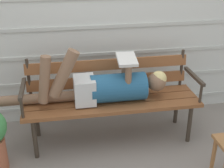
# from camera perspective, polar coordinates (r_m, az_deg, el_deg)

# --- Properties ---
(ground_plane) EXTENTS (12.00, 12.00, 0.00)m
(ground_plane) POSITION_cam_1_polar(r_m,az_deg,el_deg) (3.19, 0.41, -11.26)
(ground_plane) COLOR gray
(house_siding) EXTENTS (5.44, 0.08, 2.13)m
(house_siding) POSITION_cam_1_polar(r_m,az_deg,el_deg) (3.34, -1.64, 10.72)
(house_siding) COLOR beige
(house_siding) RESTS_ON ground
(park_bench) EXTENTS (1.74, 0.49, 0.85)m
(park_bench) POSITION_cam_1_polar(r_m,az_deg,el_deg) (3.10, -0.22, -1.83)
(park_bench) COLOR brown
(park_bench) RESTS_ON ground
(reclining_person) EXTENTS (1.77, 0.28, 0.58)m
(reclining_person) POSITION_cam_1_polar(r_m,az_deg,el_deg) (2.97, -1.64, -0.41)
(reclining_person) COLOR #23567A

